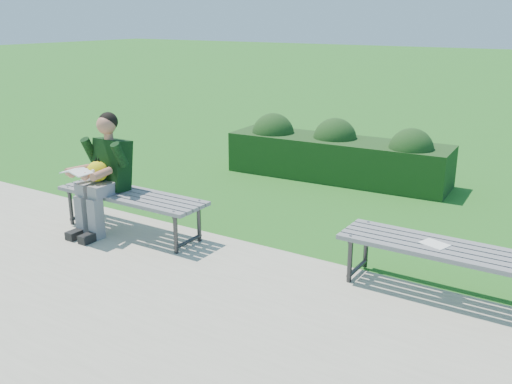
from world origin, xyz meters
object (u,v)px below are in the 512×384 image
Objects in this scene: hedge at (335,153)px; paper_sheet at (435,244)px; seated_boy at (103,170)px; bench_right at (446,253)px; bench_left at (131,198)px.

paper_sheet is at bearing -52.20° from hedge.
seated_boy is at bearing -109.97° from hedge.
paper_sheet is (-0.10, 0.00, 0.06)m from bench_right.
paper_sheet is at bearing 6.01° from bench_left.
seated_boy is at bearing -173.00° from paper_sheet.
bench_left is at bearing -174.17° from bench_right.
seated_boy is (-0.30, -0.09, 0.30)m from bench_left.
hedge is 2.51× the size of seated_boy.
bench_left is (-0.92, -3.28, 0.03)m from hedge.
bench_right is at bearing -51.00° from hedge.
hedge is 3.78m from bench_right.
paper_sheet is (2.28, -2.94, 0.09)m from hedge.
hedge is 1.84× the size of bench_right.
paper_sheet is at bearing 180.00° from bench_right.
bench_left is 3.22m from paper_sheet.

